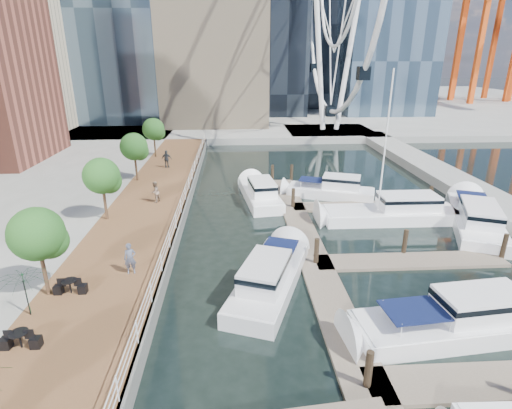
{
  "coord_description": "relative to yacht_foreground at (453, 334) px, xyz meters",
  "views": [
    {
      "loc": [
        -1.98,
        -13.84,
        12.12
      ],
      "look_at": [
        -0.57,
        11.0,
        3.0
      ],
      "focal_mm": 28.0,
      "sensor_mm": 36.0,
      "label": 1
    }
  ],
  "objects": [
    {
      "name": "land_far",
      "position": [
        -8.11,
        100.96,
        0.5
      ],
      "size": [
        200.0,
        114.0,
        1.0
      ],
      "primitive_type": "cube",
      "color": "gray",
      "rests_on": "ground"
    },
    {
      "name": "floating_docks",
      "position": [
        -0.14,
        8.94,
        0.49
      ],
      "size": [
        16.0,
        34.0,
        2.6
      ],
      "color": "#6D6051",
      "rests_on": "ground"
    },
    {
      "name": "breakwater",
      "position": [
        11.89,
        18.96,
        0.5
      ],
      "size": [
        4.0,
        60.0,
        1.0
      ],
      "primitive_type": "cube",
      "color": "gray",
      "rests_on": "ground"
    },
    {
      "name": "ground",
      "position": [
        -8.11,
        -1.04,
        0.0
      ],
      "size": [
        520.0,
        520.0,
        0.0
      ],
      "primitive_type": "plane",
      "color": "black",
      "rests_on": "ground"
    },
    {
      "name": "pedestrian_near",
      "position": [
        -15.84,
        4.84,
        1.88
      ],
      "size": [
        0.71,
        0.54,
        1.77
      ],
      "primitive_type": "imported",
      "rotation": [
        0.0,
        0.0,
        0.19
      ],
      "color": "#474D5F",
      "rests_on": "boardwalk"
    },
    {
      "name": "moored_yachts",
      "position": [
        1.02,
        12.48,
        0.0
      ],
      "size": [
        23.23,
        31.6,
        11.5
      ],
      "color": "white",
      "rests_on": "ground"
    },
    {
      "name": "pedestrian_mid",
      "position": [
        -16.57,
        16.44,
        1.88
      ],
      "size": [
        0.99,
        1.07,
        1.76
      ],
      "primitive_type": "imported",
      "rotation": [
        0.0,
        0.0,
        -2.06
      ],
      "color": "gray",
      "rests_on": "boardwalk"
    },
    {
      "name": "pier",
      "position": [
        5.89,
        50.96,
        0.5
      ],
      "size": [
        14.0,
        12.0,
        1.0
      ],
      "primitive_type": "cube",
      "color": "gray",
      "rests_on": "ground"
    },
    {
      "name": "pedestrian_far",
      "position": [
        -17.32,
        27.63,
        1.95
      ],
      "size": [
        1.18,
        0.64,
        1.9
      ],
      "primitive_type": "imported",
      "rotation": [
        0.0,
        0.0,
        2.97
      ],
      "color": "#2D3238",
      "rests_on": "boardwalk"
    },
    {
      "name": "street_trees",
      "position": [
        -19.51,
        12.96,
        4.29
      ],
      "size": [
        2.6,
        42.6,
        4.6
      ],
      "color": "#3F2B1C",
      "rests_on": "ground"
    },
    {
      "name": "boardwalk",
      "position": [
        -17.11,
        13.96,
        0.5
      ],
      "size": [
        6.0,
        60.0,
        1.0
      ],
      "primitive_type": "cube",
      "color": "brown",
      "rests_on": "ground"
    },
    {
      "name": "cafe_tables",
      "position": [
        -18.51,
        -3.04,
        1.37
      ],
      "size": [
        2.5,
        13.7,
        0.74
      ],
      "color": "black",
      "rests_on": "ground"
    },
    {
      "name": "yacht_foreground",
      "position": [
        0.0,
        0.0,
        0.0
      ],
      "size": [
        10.69,
        3.86,
        2.15
      ],
      "primitive_type": null,
      "rotation": [
        0.0,
        0.0,
        1.67
      ],
      "color": "white",
      "rests_on": "ground"
    },
    {
      "name": "railing",
      "position": [
        -14.21,
        13.96,
        1.52
      ],
      "size": [
        0.1,
        60.0,
        1.05
      ],
      "primitive_type": null,
      "color": "white",
      "rests_on": "boardwalk"
    },
    {
      "name": "port_cranes",
      "position": [
        59.56,
        94.62,
        20.0
      ],
      "size": [
        40.0,
        52.0,
        38.0
      ],
      "color": "#D84C14",
      "rests_on": "ground"
    },
    {
      "name": "seawall",
      "position": [
        -14.11,
        13.96,
        0.5
      ],
      "size": [
        0.25,
        60.0,
        1.0
      ],
      "primitive_type": "cube",
      "color": "#595954",
      "rests_on": "ground"
    }
  ]
}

